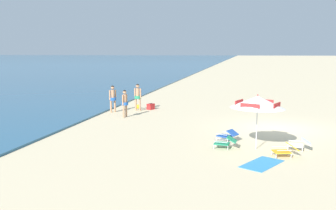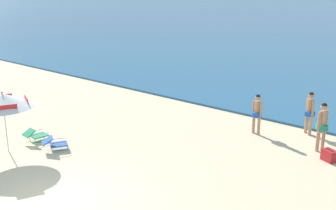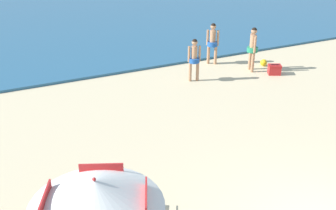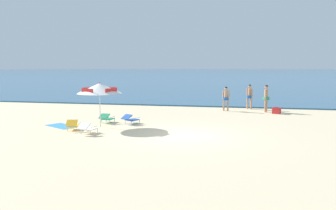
{
  "view_description": "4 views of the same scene",
  "coord_description": "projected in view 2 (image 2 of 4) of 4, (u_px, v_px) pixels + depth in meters",
  "views": [
    {
      "loc": [
        -19.32,
        1.71,
        3.93
      ],
      "look_at": [
        -0.85,
        5.62,
        1.18
      ],
      "focal_mm": 39.01,
      "sensor_mm": 36.0,
      "label": 1
    },
    {
      "loc": [
        8.99,
        -5.32,
        5.71
      ],
      "look_at": [
        -0.91,
        6.07,
        1.36
      ],
      "focal_mm": 43.15,
      "sensor_mm": 36.0,
      "label": 2
    },
    {
      "loc": [
        -5.49,
        -3.86,
        5.93
      ],
      "look_at": [
        -0.93,
        5.92,
        0.71
      ],
      "focal_mm": 42.92,
      "sensor_mm": 36.0,
      "label": 3
    },
    {
      "loc": [
        2.27,
        -13.76,
        2.94
      ],
      "look_at": [
        -1.74,
        4.96,
        0.75
      ],
      "focal_mm": 34.83,
      "sensor_mm": 36.0,
      "label": 4
    }
  ],
  "objects": [
    {
      "name": "person_standing_near_shore",
      "position": [
        310.0,
        110.0,
        16.23
      ],
      "size": [
        0.44,
        0.43,
        1.77
      ],
      "color": "tan",
      "rests_on": "ground"
    },
    {
      "name": "ground_plane",
      "position": [
        48.0,
        205.0,
        11.11
      ],
      "size": [
        800.0,
        800.0,
        0.0
      ],
      "primitive_type": "plane",
      "color": "beige"
    },
    {
      "name": "lounge_chair_beside_umbrella",
      "position": [
        55.0,
        143.0,
        14.8
      ],
      "size": [
        0.88,
        1.03,
        0.52
      ],
      "color": "#1E4799",
      "rests_on": "ground"
    },
    {
      "name": "lounge_chair_under_umbrella",
      "position": [
        36.0,
        135.0,
        15.66
      ],
      "size": [
        0.64,
        0.94,
        0.52
      ],
      "color": "#1E7F56",
      "rests_on": "ground"
    },
    {
      "name": "person_standing_beside",
      "position": [
        257.0,
        111.0,
        16.27
      ],
      "size": [
        0.48,
        0.41,
        1.67
      ],
      "color": "tan",
      "rests_on": "ground"
    },
    {
      "name": "person_wading_in",
      "position": [
        322.0,
        123.0,
        14.56
      ],
      "size": [
        0.44,
        0.52,
        1.81
      ],
      "color": "tan",
      "rests_on": "ground"
    },
    {
      "name": "beach_umbrella_striped_main",
      "position": [
        3.0,
        100.0,
        14.2
      ],
      "size": [
        2.74,
        2.74,
        2.25
      ],
      "color": "silver",
      "rests_on": "ground"
    },
    {
      "name": "cooler_box",
      "position": [
        329.0,
        155.0,
        13.87
      ],
      "size": [
        0.6,
        0.53,
        0.43
      ],
      "color": "red",
      "rests_on": "ground"
    }
  ]
}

